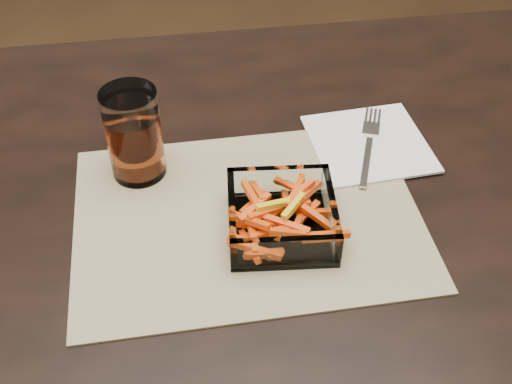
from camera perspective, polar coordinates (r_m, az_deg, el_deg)
dining_table at (r=0.94m, az=2.45°, el=-4.12°), size 1.60×0.90×0.75m
placemat at (r=0.84m, az=-0.75°, el=-2.17°), size 0.45×0.34×0.00m
glass_bowl at (r=0.81m, az=2.28°, el=-2.36°), size 0.14×0.14×0.05m
tumbler at (r=0.88m, az=-10.76°, el=4.83°), size 0.08×0.08×0.13m
napkin at (r=0.96m, az=10.00°, el=4.28°), size 0.18×0.18×0.00m
fork at (r=0.96m, az=10.02°, el=4.36°), size 0.08×0.18×0.00m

